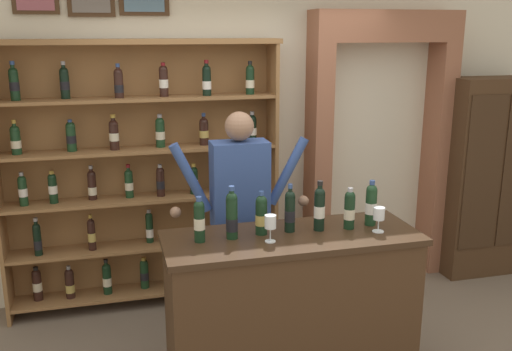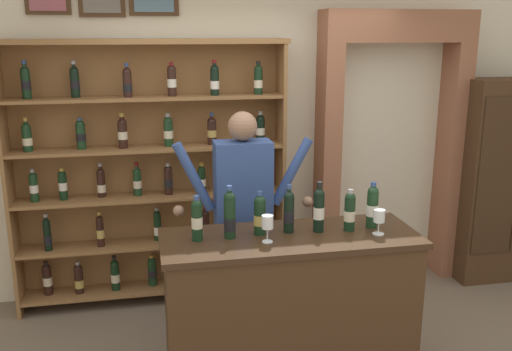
# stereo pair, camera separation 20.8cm
# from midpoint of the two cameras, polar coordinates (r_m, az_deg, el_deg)

# --- Properties ---
(back_wall) EXTENTS (12.00, 0.19, 3.53)m
(back_wall) POSITION_cam_midpoint_polar(r_m,az_deg,el_deg) (5.01, -3.74, 8.30)
(back_wall) COLOR beige
(back_wall) RESTS_ON ground
(wine_shelf) EXTENTS (2.30, 0.33, 2.24)m
(wine_shelf) POSITION_cam_midpoint_polar(r_m,az_deg,el_deg) (4.79, -12.69, 0.46)
(wine_shelf) COLOR olive
(wine_shelf) RESTS_ON ground
(archway_doorway) EXTENTS (1.37, 0.45, 2.47)m
(archway_doorway) POSITION_cam_midpoint_polar(r_m,az_deg,el_deg) (5.37, 10.88, 4.43)
(archway_doorway) COLOR #935B42
(archway_doorway) RESTS_ON ground
(side_cabinet) EXTENTS (0.83, 0.40, 1.89)m
(side_cabinet) POSITION_cam_midpoint_polar(r_m,az_deg,el_deg) (5.76, 21.40, -0.17)
(side_cabinet) COLOR #422B19
(side_cabinet) RESTS_ON ground
(tasting_counter) EXTENTS (1.64, 0.61, 1.05)m
(tasting_counter) POSITION_cam_midpoint_polar(r_m,az_deg,el_deg) (3.81, 1.94, -13.43)
(tasting_counter) COLOR #422B19
(tasting_counter) RESTS_ON ground
(shopkeeper) EXTENTS (1.04, 0.22, 1.75)m
(shopkeeper) POSITION_cam_midpoint_polar(r_m,az_deg,el_deg) (4.12, -3.08, -2.72)
(shopkeeper) COLOR #2D3347
(shopkeeper) RESTS_ON ground
(tasting_bottle_vin_santo) EXTENTS (0.07, 0.07, 0.29)m
(tasting_bottle_vin_santo) POSITION_cam_midpoint_polar(r_m,az_deg,el_deg) (3.46, -7.47, -4.49)
(tasting_bottle_vin_santo) COLOR black
(tasting_bottle_vin_santo) RESTS_ON tasting_counter
(tasting_bottle_riserva) EXTENTS (0.07, 0.07, 0.34)m
(tasting_bottle_riserva) POSITION_cam_midpoint_polar(r_m,az_deg,el_deg) (3.49, -4.17, -4.05)
(tasting_bottle_riserva) COLOR black
(tasting_bottle_riserva) RESTS_ON tasting_counter
(tasting_bottle_bianco) EXTENTS (0.08, 0.08, 0.28)m
(tasting_bottle_bianco) POSITION_cam_midpoint_polar(r_m,az_deg,el_deg) (3.56, -1.13, -3.97)
(tasting_bottle_bianco) COLOR black
(tasting_bottle_bianco) RESTS_ON tasting_counter
(tasting_bottle_super_tuscan) EXTENTS (0.07, 0.07, 0.32)m
(tasting_bottle_super_tuscan) POSITION_cam_midpoint_polar(r_m,az_deg,el_deg) (3.60, 1.80, -3.57)
(tasting_bottle_super_tuscan) COLOR black
(tasting_bottle_super_tuscan) RESTS_ON tasting_counter
(tasting_bottle_grappa) EXTENTS (0.07, 0.07, 0.33)m
(tasting_bottle_grappa) POSITION_cam_midpoint_polar(r_m,az_deg,el_deg) (3.63, 4.81, -3.26)
(tasting_bottle_grappa) COLOR black
(tasting_bottle_grappa) RESTS_ON tasting_counter
(tasting_bottle_chianti) EXTENTS (0.07, 0.07, 0.28)m
(tasting_bottle_chianti) POSITION_cam_midpoint_polar(r_m,az_deg,el_deg) (3.69, 7.85, -3.39)
(tasting_bottle_chianti) COLOR black
(tasting_bottle_chianti) RESTS_ON tasting_counter
(tasting_bottle_rosso) EXTENTS (0.08, 0.08, 0.31)m
(tasting_bottle_rosso) POSITION_cam_midpoint_polar(r_m,az_deg,el_deg) (3.78, 10.03, -2.84)
(tasting_bottle_rosso) COLOR #19381E
(tasting_bottle_rosso) RESTS_ON tasting_counter
(wine_glass_center) EXTENTS (0.07, 0.07, 0.17)m
(wine_glass_center) POSITION_cam_midpoint_polar(r_m,az_deg,el_deg) (3.43, -0.27, -4.87)
(wine_glass_center) COLOR silver
(wine_glass_center) RESTS_ON tasting_counter
(wine_glass_left) EXTENTS (0.07, 0.07, 0.16)m
(wine_glass_left) POSITION_cam_midpoint_polar(r_m,az_deg,el_deg) (3.67, 10.75, -3.98)
(wine_glass_left) COLOR silver
(wine_glass_left) RESTS_ON tasting_counter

